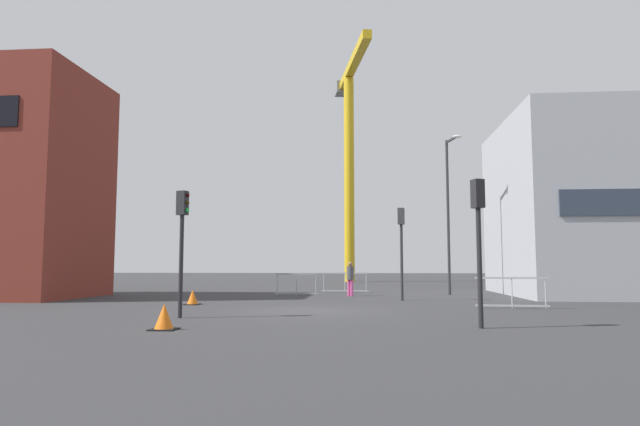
{
  "coord_description": "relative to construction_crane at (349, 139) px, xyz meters",
  "views": [
    {
      "loc": [
        1.96,
        -18.26,
        1.52
      ],
      "look_at": [
        0.0,
        4.23,
        3.61
      ],
      "focal_mm": 31.14,
      "sensor_mm": 36.0,
      "label": 1
    }
  ],
  "objects": [
    {
      "name": "ground",
      "position": [
        -0.35,
        -30.47,
        -12.73
      ],
      "size": [
        160.0,
        160.0,
        0.0
      ],
      "primitive_type": "plane",
      "color": "#333335"
    },
    {
      "name": "office_block",
      "position": [
        14.77,
        -20.1,
        -8.36
      ],
      "size": [
        12.55,
        10.18,
        8.73
      ],
      "color": "#A8AAB2",
      "rests_on": "ground"
    },
    {
      "name": "construction_crane",
      "position": [
        0.0,
        0.0,
        0.0
      ],
      "size": [
        3.63,
        13.98,
        19.26
      ],
      "color": "gold",
      "rests_on": "ground"
    },
    {
      "name": "streetlamp_tall",
      "position": [
        5.71,
        -20.4,
        -8.15
      ],
      "size": [
        0.63,
        1.51,
        7.88
      ],
      "color": "#2D2D30",
      "rests_on": "ground"
    },
    {
      "name": "traffic_light_verge",
      "position": [
        3.02,
        -24.99,
        -10.09
      ],
      "size": [
        0.31,
        0.39,
        3.92
      ],
      "color": "#2D2D30",
      "rests_on": "ground"
    },
    {
      "name": "traffic_light_island",
      "position": [
        -3.74,
        -33.17,
        -10.26
      ],
      "size": [
        0.39,
        0.31,
        3.64
      ],
      "color": "#232326",
      "rests_on": "ground"
    },
    {
      "name": "traffic_light_near",
      "position": [
        4.28,
        -35.05,
        -10.3
      ],
      "size": [
        0.32,
        0.39,
        3.58
      ],
      "color": "#232326",
      "rests_on": "ground"
    },
    {
      "name": "pedestrian_walking",
      "position": [
        0.73,
        -21.77,
        -11.78
      ],
      "size": [
        0.34,
        0.34,
        1.64
      ],
      "color": "#D14C8C",
      "rests_on": "ground"
    },
    {
      "name": "safety_barrier_rear",
      "position": [
        6.54,
        -28.93,
        -12.16
      ],
      "size": [
        2.46,
        0.23,
        1.08
      ],
      "color": "#B2B5BA",
      "rests_on": "ground"
    },
    {
      "name": "safety_barrier_right_run",
      "position": [
        -1.92,
        -21.46,
        -12.16
      ],
      "size": [
        2.13,
        0.11,
        1.08
      ],
      "color": "#9EA0A5",
      "rests_on": "ground"
    },
    {
      "name": "safety_barrier_front",
      "position": [
        0.33,
        -18.59,
        -12.16
      ],
      "size": [
        2.56,
        0.17,
        1.08
      ],
      "color": "#B2B5BA",
      "rests_on": "ground"
    },
    {
      "name": "traffic_cone_by_barrier",
      "position": [
        -3.15,
        -36.01,
        -12.45
      ],
      "size": [
        0.6,
        0.6,
        0.61
      ],
      "color": "black",
      "rests_on": "ground"
    },
    {
      "name": "traffic_cone_orange",
      "position": [
        -5.04,
        -28.05,
        -12.47
      ],
      "size": [
        0.56,
        0.56,
        0.56
      ],
      "color": "black",
      "rests_on": "ground"
    }
  ]
}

